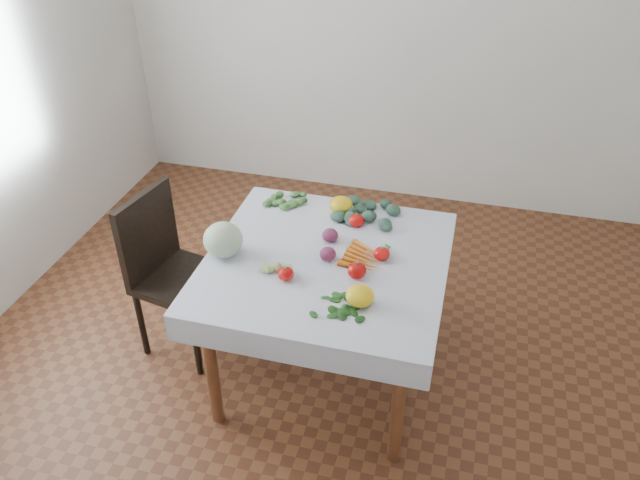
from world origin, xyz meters
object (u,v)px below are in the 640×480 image
Objects in this scene: cabbage at (223,240)px; carrot_bunch at (363,258)px; table at (326,276)px; chair at (168,264)px; heirloom_back at (341,205)px.

carrot_bunch is (0.65, 0.12, -0.07)m from cabbage.
carrot_bunch is (0.17, 0.04, 0.12)m from table.
chair is 0.97m from heirloom_back.
cabbage is at bearing -169.47° from carrot_bunch.
heirloom_back is at bearing 24.18° from chair.
cabbage is (0.40, -0.13, 0.31)m from chair.
heirloom_back is (-0.03, 0.43, 0.15)m from table.
chair is (-0.88, 0.05, -0.12)m from table.
table is 0.45m from heirloom_back.
carrot_bunch is (0.20, -0.39, -0.03)m from heirloom_back.
table is at bearing -2.99° from chair.
heirloom_back is at bearing 48.65° from cabbage.
chair is at bearing 177.01° from table.
carrot_bunch is at bearing 10.53° from cabbage.
table is 5.37× the size of cabbage.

